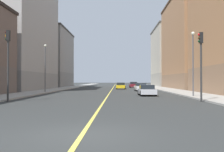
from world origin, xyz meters
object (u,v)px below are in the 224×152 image
(street_lamp_right_near, at_px, (45,63))
(traffic_light_left_near, at_px, (201,57))
(building_left_far, at_px, (171,57))
(building_left_mid, at_px, (194,44))
(building_right_midblock, at_px, (18,33))
(traffic_light_right_near, at_px, (8,55))
(building_right_distant, at_px, (50,59))
(car_white, at_px, (141,87))
(street_lamp_left_near, at_px, (193,57))
(car_silver, at_px, (147,90))
(car_yellow, at_px, (121,86))
(car_maroon, at_px, (133,85))

(street_lamp_right_near, bearing_deg, traffic_light_left_near, -42.26)
(building_left_far, bearing_deg, traffic_light_left_near, -98.65)
(building_left_mid, bearing_deg, traffic_light_left_near, -104.51)
(building_right_midblock, relative_size, traffic_light_right_near, 3.97)
(building_right_distant, height_order, car_white, building_right_distant)
(street_lamp_left_near, height_order, car_silver, street_lamp_left_near)
(traffic_light_left_near, distance_m, street_lamp_left_near, 6.19)
(traffic_light_right_near, bearing_deg, building_left_mid, 54.61)
(building_left_mid, distance_m, traffic_light_right_near, 44.19)
(building_right_midblock, xyz_separation_m, car_silver, (21.83, -18.07, -9.97))
(car_silver, bearing_deg, car_yellow, 96.47)
(building_left_far, bearing_deg, building_left_mid, -90.00)
(traffic_light_left_near, xyz_separation_m, traffic_light_right_near, (-16.14, 0.00, 0.13))
(traffic_light_right_near, distance_m, car_silver, 15.91)
(building_right_distant, distance_m, car_maroon, 24.24)
(traffic_light_left_near, xyz_separation_m, car_yellow, (-6.26, 33.28, -3.12))
(building_right_distant, xyz_separation_m, car_silver, (21.83, -42.15, -7.08))
(building_left_mid, height_order, building_right_distant, building_left_mid)
(building_left_mid, bearing_deg, street_lamp_left_near, -105.51)
(building_left_far, bearing_deg, building_right_distant, -164.68)
(traffic_light_right_near, relative_size, street_lamp_left_near, 0.89)
(building_right_distant, xyz_separation_m, traffic_light_right_near, (9.21, -51.27, -3.82))
(building_left_far, distance_m, street_lamp_left_near, 55.47)
(building_left_far, height_order, street_lamp_left_near, building_left_far)
(car_white, height_order, car_silver, car_white)
(traffic_light_left_near, relative_size, street_lamp_left_near, 0.85)
(building_right_distant, relative_size, traffic_light_left_near, 3.51)
(street_lamp_right_near, relative_size, car_maroon, 1.47)
(building_left_mid, distance_m, car_yellow, 18.08)
(traffic_light_right_near, distance_m, car_maroon, 46.71)
(building_right_midblock, height_order, street_lamp_left_near, building_right_midblock)
(traffic_light_right_near, relative_size, car_white, 1.29)
(building_left_mid, height_order, car_silver, building_left_mid)
(street_lamp_left_near, bearing_deg, building_left_far, 81.44)
(building_right_distant, xyz_separation_m, traffic_light_left_near, (25.35, -51.27, -3.95))
(car_white, bearing_deg, building_right_distant, 128.61)
(car_maroon, relative_size, car_yellow, 1.08)
(car_maroon, bearing_deg, street_lamp_right_near, -115.70)
(building_left_mid, xyz_separation_m, car_maroon, (-12.32, 9.01, -8.92))
(traffic_light_left_near, distance_m, street_lamp_right_near, 23.14)
(building_left_far, bearing_deg, car_silver, -103.89)
(street_lamp_right_near, height_order, car_yellow, street_lamp_right_near)
(building_right_distant, relative_size, car_white, 4.35)
(traffic_light_right_near, xyz_separation_m, car_maroon, (13.06, 44.73, -3.20))
(traffic_light_left_near, bearing_deg, car_maroon, 93.94)
(street_lamp_right_near, bearing_deg, car_white, 29.01)
(building_right_distant, bearing_deg, building_left_mid, -24.20)
(building_right_midblock, distance_m, building_right_distant, 24.25)
(street_lamp_left_near, distance_m, car_white, 18.11)
(building_left_far, bearing_deg, car_white, -108.21)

